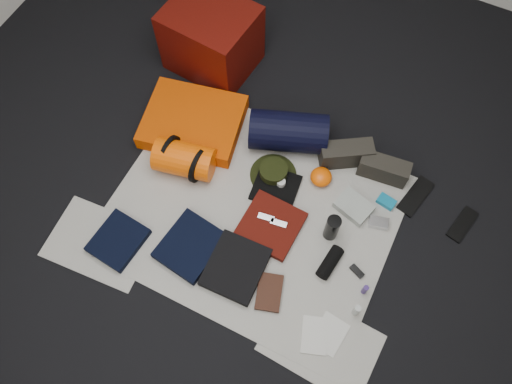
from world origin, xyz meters
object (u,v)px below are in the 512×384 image
at_px(stuff_sack, 184,159).
at_px(navy_duffel, 288,132).
at_px(red_cabinet, 212,39).
at_px(water_bottle, 332,228).
at_px(sleeping_pad, 193,122).
at_px(paperback_book, 269,292).
at_px(compact_camera, 378,223).

xyz_separation_m(stuff_sack, navy_duffel, (0.48, 0.44, 0.02)).
height_order(red_cabinet, water_bottle, red_cabinet).
relative_size(sleeping_pad, stuff_sack, 1.70).
distance_m(stuff_sack, navy_duffel, 0.65).
bearing_deg(sleeping_pad, paperback_book, -40.15).
bearing_deg(red_cabinet, stuff_sack, -67.76).
relative_size(stuff_sack, paperback_book, 1.71).
bearing_deg(navy_duffel, sleeping_pad, 174.22).
xyz_separation_m(red_cabinet, water_bottle, (1.19, -0.81, -0.12)).
height_order(sleeping_pad, compact_camera, sleeping_pad).
bearing_deg(navy_duffel, water_bottle, -64.24).
distance_m(sleeping_pad, navy_duffel, 0.61).
bearing_deg(paperback_book, red_cabinet, 111.79).
height_order(red_cabinet, stuff_sack, red_cabinet).
distance_m(red_cabinet, compact_camera, 1.57).
distance_m(stuff_sack, compact_camera, 1.19).
height_order(stuff_sack, navy_duffel, navy_duffel).
relative_size(water_bottle, compact_camera, 1.86).
bearing_deg(red_cabinet, navy_duffel, -21.29).
distance_m(stuff_sack, paperback_book, 0.92).
relative_size(water_bottle, paperback_book, 0.98).
height_order(stuff_sack, water_bottle, stuff_sack).
height_order(sleeping_pad, paperback_book, sleeping_pad).
relative_size(red_cabinet, stuff_sack, 1.53).
bearing_deg(water_bottle, compact_camera, 38.45).
height_order(red_cabinet, navy_duffel, red_cabinet).
height_order(navy_duffel, compact_camera, navy_duffel).
bearing_deg(paperback_book, water_bottle, 53.29).
bearing_deg(water_bottle, paperback_book, -109.55).
bearing_deg(paperback_book, compact_camera, 41.51).
bearing_deg(stuff_sack, navy_duffel, 42.48).
height_order(water_bottle, paperback_book, water_bottle).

